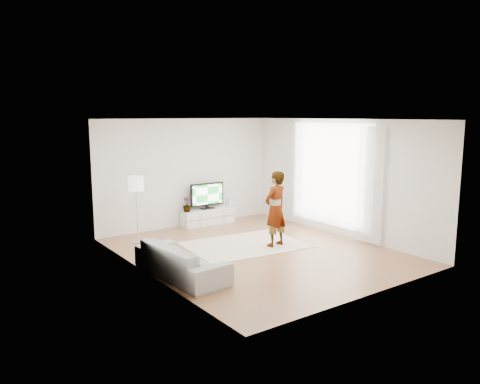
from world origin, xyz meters
TOP-DOWN VIEW (x-y plane):
  - floor at (0.00, 0.00)m, footprint 6.00×6.00m
  - ceiling at (0.00, 0.00)m, footprint 6.00×6.00m
  - wall_left at (-2.50, 0.00)m, footprint 0.02×6.00m
  - wall_right at (2.50, 0.00)m, footprint 0.02×6.00m
  - wall_back at (0.00, 3.00)m, footprint 5.00×0.02m
  - wall_front at (0.00, -3.00)m, footprint 5.00×0.02m
  - window at (2.48, 0.30)m, footprint 0.01×2.60m
  - curtain_near at (2.40, -1.00)m, footprint 0.04×0.70m
  - curtain_far at (2.40, 1.60)m, footprint 0.04×0.70m
  - media_console at (0.48, 2.76)m, footprint 1.49×0.42m
  - television at (0.48, 2.79)m, footprint 1.00×0.20m
  - game_console at (1.13, 2.76)m, footprint 0.09×0.17m
  - potted_plant at (-0.16, 2.77)m, footprint 0.24×0.24m
  - rug at (0.09, 0.56)m, footprint 2.76×2.12m
  - player at (0.59, 0.10)m, footprint 0.67×0.51m
  - sofa at (-2.06, -0.43)m, footprint 0.96×2.11m
  - floor_lamp at (-1.78, 2.18)m, footprint 0.34×0.34m

SIDE VIEW (x-z plane):
  - floor at x=0.00m, z-range 0.00..0.00m
  - rug at x=0.09m, z-range 0.00..0.01m
  - media_console at x=0.48m, z-range 0.00..0.42m
  - sofa at x=-2.06m, z-range 0.00..0.60m
  - game_console at x=1.13m, z-range 0.42..0.65m
  - potted_plant at x=-0.16m, z-range 0.42..0.80m
  - television at x=0.48m, z-range 0.45..1.14m
  - player at x=0.59m, z-range 0.01..1.69m
  - floor_lamp at x=-1.78m, z-range 0.53..2.06m
  - curtain_near at x=2.40m, z-range 0.05..2.65m
  - curtain_far at x=2.40m, z-range 0.05..2.65m
  - wall_left at x=-2.50m, z-range 0.00..2.80m
  - wall_right at x=2.50m, z-range 0.00..2.80m
  - wall_back at x=0.00m, z-range 0.00..2.80m
  - wall_front at x=0.00m, z-range 0.00..2.80m
  - window at x=2.48m, z-range 0.20..2.70m
  - ceiling at x=0.00m, z-range 2.80..2.80m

